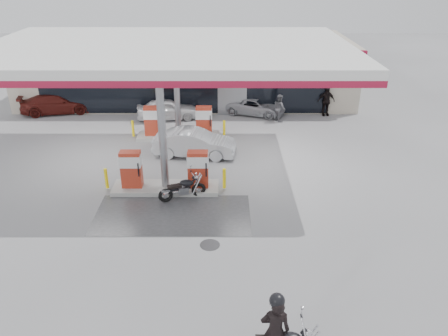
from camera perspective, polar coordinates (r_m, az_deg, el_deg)
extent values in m
plane|color=gray|center=(17.18, -8.38, -6.01)|extent=(90.00, 90.00, 0.00)
cube|color=#4C4C4F|center=(17.12, -6.71, -6.03)|extent=(6.00, 3.00, 0.00)
cylinder|color=#38383A|center=(15.34, -1.85, -10.00)|extent=(0.70, 0.70, 0.01)
cube|color=#ACA490|center=(31.33, -4.68, 12.84)|extent=(22.00, 8.00, 4.00)
cube|color=black|center=(27.59, -5.25, 9.74)|extent=(18.00, 0.10, 2.60)
cube|color=maroon|center=(27.02, -5.45, 13.98)|extent=(22.00, 0.25, 1.00)
cube|color=navy|center=(27.23, 9.82, 13.82)|extent=(3.50, 0.12, 0.80)
cube|color=gray|center=(27.52, 1.08, 9.16)|extent=(1.80, 0.14, 2.20)
cube|color=silver|center=(19.94, -7.42, 14.96)|extent=(16.00, 10.00, 0.60)
cube|color=maroon|center=(15.20, -9.60, 10.74)|extent=(16.00, 0.12, 0.24)
cube|color=maroon|center=(24.82, -6.01, 16.72)|extent=(16.00, 0.12, 0.24)
cylinder|color=gray|center=(17.81, -8.06, 4.52)|extent=(0.32, 0.32, 5.00)
cylinder|color=gray|center=(23.46, -6.18, 9.85)|extent=(0.32, 0.32, 5.00)
cube|color=#9E9E99|center=(18.85, -7.60, -2.58)|extent=(4.50, 1.30, 0.18)
cube|color=#A82F1C|center=(18.69, -12.01, -0.14)|extent=(0.85, 0.48, 1.60)
cube|color=#A82F1C|center=(18.31, -3.41, -0.15)|extent=(0.85, 0.48, 1.60)
cube|color=silver|center=(18.52, -12.12, 0.97)|extent=(0.88, 0.52, 0.50)
cube|color=silver|center=(18.14, -3.44, 0.99)|extent=(0.88, 0.52, 0.50)
cylinder|color=yellow|center=(19.14, -15.12, -1.33)|extent=(0.14, 0.14, 0.90)
cylinder|color=yellow|center=(18.48, 0.03, -1.37)|extent=(0.14, 0.14, 0.90)
cube|color=#9E9E99|center=(24.26, -5.90, 4.16)|extent=(4.50, 1.30, 0.18)
cube|color=#A82F1C|center=(24.14, -9.33, 6.10)|extent=(0.85, 0.48, 1.60)
cube|color=#A82F1C|center=(23.85, -2.63, 6.17)|extent=(0.85, 0.48, 1.60)
cube|color=silver|center=(24.01, -9.39, 6.99)|extent=(0.88, 0.52, 0.50)
cube|color=silver|center=(23.71, -2.65, 7.08)|extent=(0.88, 0.52, 0.50)
cylinder|color=yellow|center=(24.49, -11.80, 5.08)|extent=(0.14, 0.14, 0.90)
cylinder|color=yellow|center=(23.97, 0.03, 5.19)|extent=(0.14, 0.14, 0.90)
cylinder|color=silver|center=(11.16, 10.40, -19.96)|extent=(0.05, 0.80, 0.04)
sphere|color=silver|center=(11.27, 11.02, -20.38)|extent=(0.19, 0.19, 0.19)
imported|color=black|center=(11.12, 6.68, -20.37)|extent=(0.74, 0.51, 1.96)
torus|color=black|center=(18.13, -3.33, -2.84)|extent=(0.62, 0.34, 0.61)
torus|color=black|center=(17.83, -7.63, -3.56)|extent=(0.62, 0.34, 0.61)
cube|color=gray|center=(17.94, -5.35, -2.95)|extent=(0.46, 0.37, 0.30)
cube|color=black|center=(17.86, -5.83, -2.75)|extent=(0.89, 0.41, 0.08)
ellipsoid|color=black|center=(17.82, -4.92, -1.96)|extent=(0.64, 0.50, 0.28)
cube|color=black|center=(17.74, -6.49, -2.39)|extent=(0.61, 0.42, 0.10)
cylinder|color=silver|center=(17.75, -4.02, -0.94)|extent=(0.30, 0.73, 0.04)
sphere|color=silver|center=(17.83, -3.63, -1.23)|extent=(0.18, 0.18, 0.18)
cylinder|color=silver|center=(18.01, -7.01, -3.29)|extent=(0.88, 0.39, 0.08)
imported|color=silver|center=(27.11, -7.44, 7.63)|extent=(3.87, 2.06, 1.25)
imported|color=#58585D|center=(26.73, 7.25, 7.82)|extent=(0.87, 0.97, 1.65)
imported|color=#B4B8BD|center=(21.74, -3.87, 3.27)|extent=(4.22, 1.90, 1.34)
imported|color=#4E1511|center=(29.96, -20.94, 7.94)|extent=(4.76, 2.78, 1.30)
imported|color=#A6A7AE|center=(27.83, 4.18, 8.03)|extent=(4.08, 2.87, 1.03)
imported|color=black|center=(28.17, 13.19, 8.51)|extent=(1.13, 0.56, 1.86)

